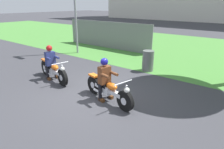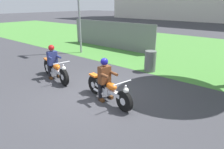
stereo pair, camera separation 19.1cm
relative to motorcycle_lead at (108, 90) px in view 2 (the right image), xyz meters
name	(u,v)px [view 2 (the right image)]	position (x,y,z in m)	size (l,w,h in m)	color
ground	(97,95)	(-0.57, 0.07, -0.39)	(120.00, 120.00, 0.00)	#38383D
grass_verge	(191,50)	(-0.57, 9.16, -0.38)	(60.00, 12.00, 0.01)	#478438
motorcycle_lead	(108,90)	(0.00, 0.00, 0.00)	(2.17, 0.77, 0.87)	black
rider_lead	(105,76)	(-0.16, 0.04, 0.43)	(0.61, 0.54, 1.39)	black
motorcycle_follow	(55,70)	(-2.96, 0.10, 0.01)	(2.24, 0.79, 0.88)	black
rider_follow	(53,59)	(-3.12, 0.14, 0.43)	(0.61, 0.54, 1.40)	black
trash_can	(150,61)	(-0.49, 3.50, 0.09)	(0.52, 0.52, 0.95)	#595E5B
fence_segment	(111,35)	(-5.22, 6.28, 0.51)	(7.00, 0.06, 1.80)	slate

